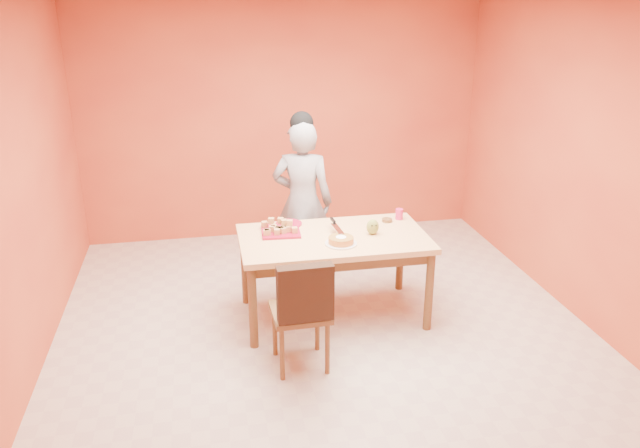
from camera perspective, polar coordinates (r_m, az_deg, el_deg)
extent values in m
plane|color=beige|center=(5.29, 0.73, -10.45)|extent=(5.00, 5.00, 0.00)
plane|color=#CC572F|center=(7.12, -3.38, 9.51)|extent=(4.50, 0.00, 4.50)
plane|color=#CC572F|center=(4.82, -26.40, 1.76)|extent=(0.00, 5.00, 5.00)
plane|color=#CC572F|center=(5.62, 23.93, 4.66)|extent=(0.00, 5.00, 5.00)
cube|color=#DDB074|center=(5.32, 1.25, -1.37)|extent=(1.60, 0.90, 0.05)
cube|color=brown|center=(5.35, 1.24, -2.11)|extent=(1.48, 0.78, 0.10)
cylinder|color=brown|center=(5.04, -6.16, -7.63)|extent=(0.07, 0.07, 0.71)
cylinder|color=brown|center=(5.73, -6.88, -3.96)|extent=(0.07, 0.07, 0.71)
cylinder|color=brown|center=(5.34, 9.95, -6.10)|extent=(0.07, 0.07, 0.71)
cylinder|color=brown|center=(6.00, 7.35, -2.82)|extent=(0.07, 0.07, 0.71)
imported|color=gray|center=(6.03, -1.61, 2.01)|extent=(0.67, 0.54, 1.60)
cube|color=maroon|center=(5.40, -3.61, -0.69)|extent=(0.35, 0.35, 0.02)
cylinder|color=maroon|center=(5.58, -2.87, 0.02)|extent=(0.29, 0.29, 0.01)
cylinder|color=silver|center=(5.15, 1.93, -1.79)|extent=(0.34, 0.34, 0.01)
cylinder|color=orange|center=(5.14, 1.93, -1.48)|extent=(0.21, 0.21, 0.05)
cube|color=silver|center=(5.29, 1.61, -0.44)|extent=(0.07, 0.27, 0.01)
ellipsoid|color=olive|center=(5.35, 4.84, -0.26)|extent=(0.13, 0.11, 0.13)
cylinder|color=#C91E5A|center=(5.73, 7.25, 0.90)|extent=(0.07, 0.07, 0.10)
cylinder|color=#381A0F|center=(5.67, 6.15, 0.35)|extent=(0.11, 0.11, 0.03)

